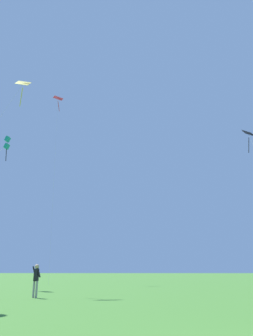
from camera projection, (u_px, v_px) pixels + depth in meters
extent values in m
cube|color=red|center=(58.00, 98.00, 53.96)|extent=(1.49, 1.23, 1.34)
cylinder|color=#3F382D|center=(58.00, 98.00, 53.96)|extent=(1.43, 0.14, 0.64)
cylinder|color=red|center=(59.00, 106.00, 53.58)|extent=(0.42, 0.24, 1.81)
cylinder|color=silver|center=(54.00, 172.00, 44.40)|extent=(3.40, 10.78, 28.72)
cube|color=teal|center=(8.00, 139.00, 35.00)|extent=(0.53, 0.57, 0.62)
cube|color=teal|center=(7.00, 146.00, 34.75)|extent=(0.53, 0.57, 0.62)
cylinder|color=#3F382D|center=(7.00, 143.00, 34.87)|extent=(0.04, 0.04, 1.18)
cylinder|color=black|center=(6.00, 154.00, 34.34)|extent=(0.30, 0.36, 1.65)
cube|color=black|center=(248.00, 133.00, 37.88)|extent=(1.42, 1.29, 1.10)
cylinder|color=#3F382D|center=(248.00, 133.00, 37.88)|extent=(1.41, 0.24, 0.37)
cylinder|color=black|center=(249.00, 145.00, 37.39)|extent=(0.34, 0.18, 1.94)
cube|color=yellow|center=(23.00, 83.00, 31.88)|extent=(1.32, 0.94, 1.00)
cylinder|color=#3F382D|center=(23.00, 83.00, 31.88)|extent=(1.37, 0.10, 0.29)
cylinder|color=yellow|center=(21.00, 97.00, 31.38)|extent=(0.14, 0.17, 2.07)
cylinder|color=gray|center=(34.00, 289.00, 18.34)|extent=(0.12, 0.12, 0.89)
cylinder|color=gray|center=(37.00, 289.00, 18.29)|extent=(0.12, 0.12, 0.89)
cube|color=black|center=(36.00, 275.00, 18.55)|extent=(0.27, 0.26, 0.67)
cylinder|color=black|center=(34.00, 272.00, 18.64)|extent=(0.31, 0.17, 0.62)
cylinder|color=black|center=(39.00, 272.00, 18.56)|extent=(0.31, 0.17, 0.62)
sphere|color=tan|center=(37.00, 267.00, 18.69)|extent=(0.25, 0.25, 0.25)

